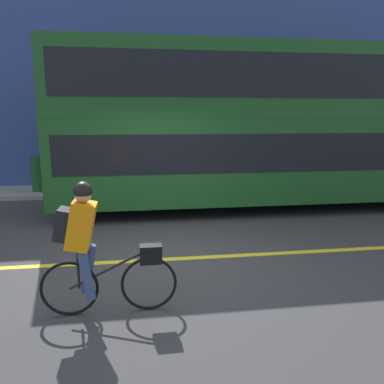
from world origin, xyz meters
name	(u,v)px	position (x,y,z in m)	size (l,w,h in m)	color
ground_plane	(169,257)	(0.00, 0.00, 0.00)	(80.00, 80.00, 0.00)	#38383A
road_center_line	(169,259)	(0.00, -0.10, 0.00)	(50.00, 0.14, 0.01)	yellow
sidewalk_curb	(154,189)	(0.00, 5.78, 0.06)	(60.00, 1.77, 0.11)	gray
building_facade	(150,88)	(0.00, 6.82, 3.24)	(60.00, 0.30, 6.48)	#33478C
bus	(272,122)	(2.90, 3.21, 2.19)	(10.67, 2.44, 3.93)	black
cyclist_on_bike	(93,244)	(-1.01, -1.69, 0.87)	(1.60, 0.32, 1.61)	black
trash_bin	(40,174)	(-3.39, 5.70, 0.63)	(0.51, 0.51, 1.04)	#194C23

